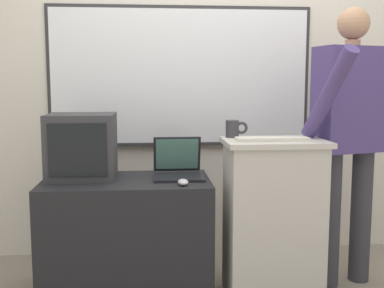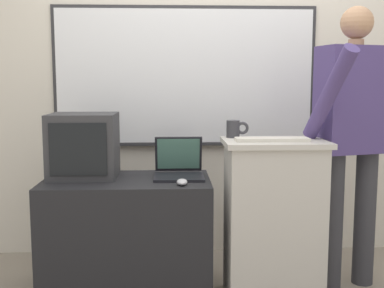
% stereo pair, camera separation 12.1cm
% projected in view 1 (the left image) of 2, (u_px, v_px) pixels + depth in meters
% --- Properties ---
extents(back_wall, '(6.40, 0.17, 2.70)m').
position_uv_depth(back_wall, '(211.00, 72.00, 3.57)').
color(back_wall, beige).
rests_on(back_wall, ground_plane).
extents(lectern_podium, '(0.58, 0.42, 0.94)m').
position_uv_depth(lectern_podium, '(273.00, 219.00, 2.82)').
color(lectern_podium, '#BCB7AD').
rests_on(lectern_podium, ground_plane).
extents(side_desk, '(0.99, 0.57, 0.70)m').
position_uv_depth(side_desk, '(127.00, 236.00, 2.89)').
color(side_desk, black).
rests_on(side_desk, ground_plane).
extents(person_presenter, '(0.61, 0.63, 1.72)m').
position_uv_depth(person_presenter, '(350.00, 127.00, 2.95)').
color(person_presenter, '#333338').
rests_on(person_presenter, ground_plane).
extents(laptop, '(0.30, 0.31, 0.24)m').
position_uv_depth(laptop, '(178.00, 167.00, 2.94)').
color(laptop, black).
rests_on(laptop, side_desk).
extents(wireless_keyboard, '(0.41, 0.11, 0.02)m').
position_uv_depth(wireless_keyboard, '(272.00, 139.00, 2.71)').
color(wireless_keyboard, beige).
rests_on(wireless_keyboard, lectern_podium).
extents(computer_mouse_by_laptop, '(0.06, 0.10, 0.03)m').
position_uv_depth(computer_mouse_by_laptop, '(183.00, 182.00, 2.70)').
color(computer_mouse_by_laptop, '#BCBCC1').
rests_on(computer_mouse_by_laptop, side_desk).
extents(crt_monitor, '(0.40, 0.37, 0.39)m').
position_uv_depth(crt_monitor, '(82.00, 146.00, 2.89)').
color(crt_monitor, '#333335').
rests_on(crt_monitor, side_desk).
extents(coffee_mug, '(0.13, 0.08, 0.10)m').
position_uv_depth(coffee_mug, '(233.00, 129.00, 2.88)').
color(coffee_mug, '#333338').
rests_on(coffee_mug, lectern_podium).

